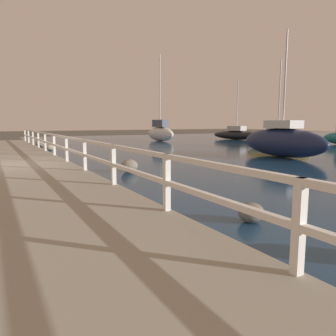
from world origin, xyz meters
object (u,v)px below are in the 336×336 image
(sailboat_black, at_px, (237,134))
(sailboat_white, at_px, (160,132))
(sailboat_navy, at_px, (282,141))
(sailboat_yellow, at_px, (278,138))

(sailboat_black, distance_m, sailboat_white, 8.22)
(sailboat_navy, distance_m, sailboat_white, 15.77)
(sailboat_yellow, relative_size, sailboat_navy, 0.97)
(sailboat_yellow, height_order, sailboat_white, sailboat_white)
(sailboat_black, relative_size, sailboat_white, 0.74)
(sailboat_white, bearing_deg, sailboat_yellow, -75.43)
(sailboat_navy, height_order, sailboat_white, sailboat_white)
(sailboat_yellow, xyz_separation_m, sailboat_navy, (-4.82, -4.78, 0.13))
(sailboat_navy, xyz_separation_m, sailboat_white, (1.16, 15.73, 0.04))
(sailboat_navy, relative_size, sailboat_white, 0.79)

